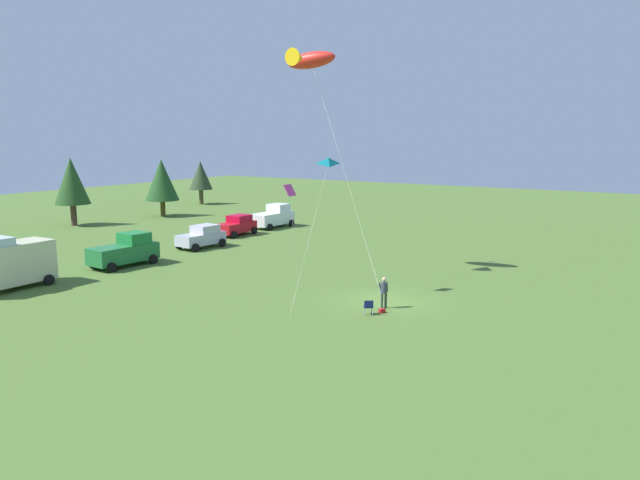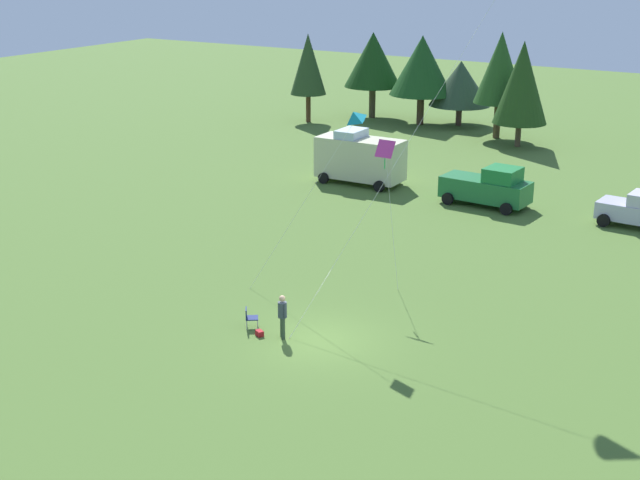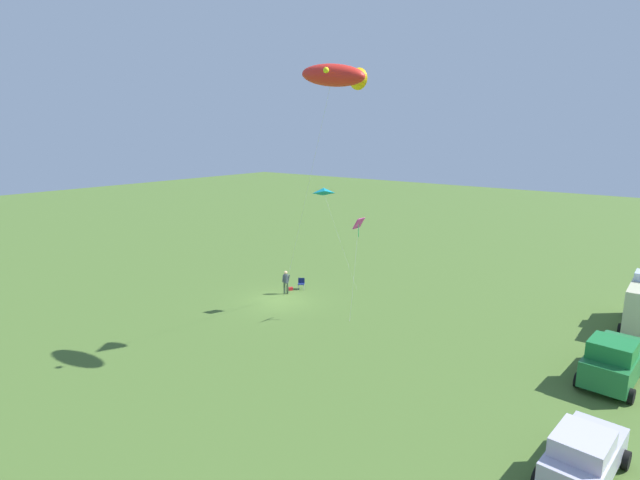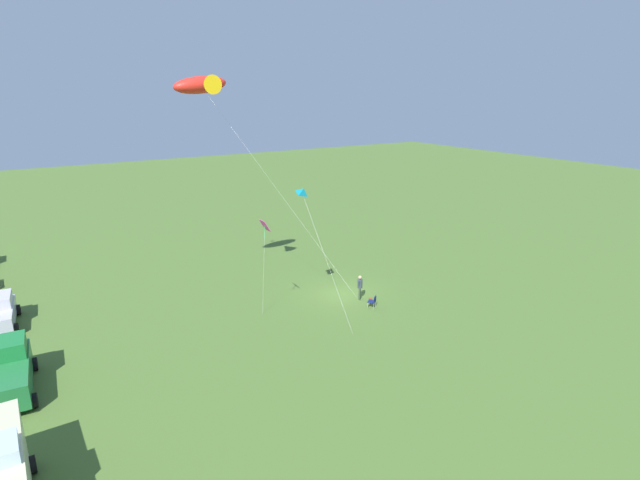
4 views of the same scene
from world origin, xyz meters
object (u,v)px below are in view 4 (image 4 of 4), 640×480
kite_diamond_rainbow (265,228)px  person_kite_flyer (360,285)px  kite_delta_teal (304,192)px  folding_chair (373,301)px  kite_large_fish (202,85)px  backpack_on_grass (371,301)px  truck_green_flatbed (6,371)px

kite_diamond_rainbow → person_kite_flyer: bearing=-96.3°
kite_delta_teal → folding_chair: bearing=-120.5°
kite_large_fish → backpack_on_grass: bearing=-125.2°
folding_chair → kite_large_fish: bearing=14.8°
person_kite_flyer → kite_diamond_rainbow: size_ratio=0.27×
truck_green_flatbed → backpack_on_grass: bearing=-88.8°
kite_diamond_rainbow → kite_delta_teal: (-0.05, -2.75, 1.95)m
person_kite_flyer → truck_green_flatbed: truck_green_flatbed is taller
folding_chair → backpack_on_grass: bearing=-64.2°
truck_green_flatbed → kite_diamond_rainbow: kite_diamond_rainbow is taller
backpack_on_grass → kite_large_fish: size_ratio=0.02×
folding_chair → kite_diamond_rainbow: (2.36, 6.67, 5.48)m
kite_diamond_rainbow → folding_chair: bearing=-109.5°
backpack_on_grass → truck_green_flatbed: (0.97, 21.27, 0.99)m
folding_chair → kite_diamond_rainbow: size_ratio=0.13×
kite_delta_teal → truck_green_flatbed: bearing=92.0°
folding_chair → kite_delta_teal: size_ratio=0.10×
kite_diamond_rainbow → truck_green_flatbed: bearing=92.6°
kite_large_fish → kite_delta_teal: size_ratio=1.82×
kite_diamond_rainbow → kite_delta_teal: kite_delta_teal is taller
kite_large_fish → truck_green_flatbed: bearing=112.7°
kite_large_fish → kite_diamond_rainbow: kite_large_fish is taller
person_kite_flyer → folding_chair: person_kite_flyer is taller
folding_chair → kite_diamond_rainbow: kite_diamond_rainbow is taller
kite_diamond_rainbow → kite_delta_teal: bearing=-91.1°
kite_large_fish → kite_delta_teal: kite_large_fish is taller
person_kite_flyer → kite_large_fish: bearing=10.9°
kite_large_fish → kite_diamond_rainbow: (-4.59, -1.70, -8.32)m
truck_green_flatbed → folding_chair: bearing=-90.9°
kite_large_fish → person_kite_flyer: bearing=-122.2°
kite_diamond_rainbow → backpack_on_grass: bearing=-102.8°
person_kite_flyer → kite_diamond_rainbow: 8.41m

